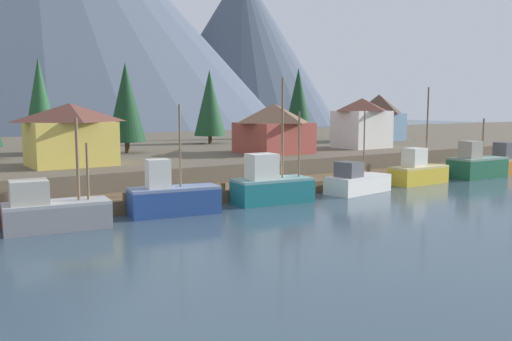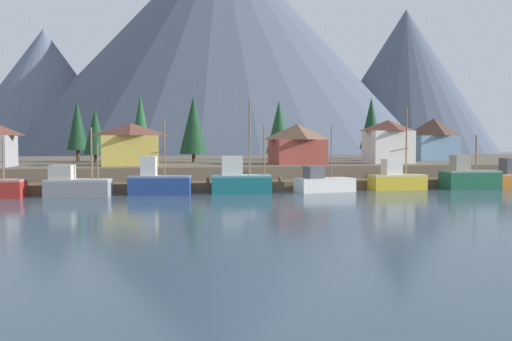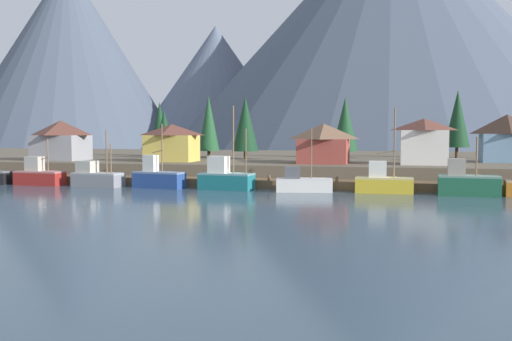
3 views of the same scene
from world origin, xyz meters
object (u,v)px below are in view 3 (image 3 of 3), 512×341
Objects in this scene: fishing_boat_teal at (225,178)px; fishing_boat_white at (303,183)px; conifer_near_right at (457,119)px; conifer_back_left at (160,124)px; conifer_back_right at (245,124)px; fishing_boat_green at (467,183)px; fishing_boat_yellow at (383,182)px; fishing_boat_blue at (158,178)px; conifer_near_left at (345,124)px; house_yellow at (172,142)px; house_white at (424,141)px; house_blue at (507,138)px; fishing_boat_red at (39,176)px; conifer_mid_left at (209,123)px; fishing_boat_grey at (96,177)px; house_red at (324,143)px; house_grey at (61,140)px; conifer_mid_right at (164,130)px.

fishing_boat_white is at bearing 5.30° from fishing_boat_teal.
fishing_boat_teal is 0.90× the size of conifer_near_right.
conifer_back_left is 18.38m from conifer_back_right.
fishing_boat_green is at bearing -94.04° from conifer_near_right.
fishing_boat_green is at bearing -3.88° from fishing_boat_yellow.
fishing_boat_blue reaches higher than fishing_boat_green.
conifer_back_right is (-14.70, -7.83, -0.01)m from conifer_near_left.
fishing_boat_green is 0.90× the size of house_yellow.
fishing_boat_green is 14.33m from house_white.
house_blue is (25.29, 21.29, 4.93)m from fishing_boat_white.
fishing_boat_yellow is at bearing 4.24° from fishing_boat_red.
conifer_near_right reaches higher than conifer_mid_left.
fishing_boat_teal is 32.75m from conifer_near_left.
conifer_near_left reaches higher than fishing_boat_yellow.
fishing_boat_red is 1.05× the size of house_white.
fishing_boat_grey is 0.98× the size of house_blue.
fishing_boat_grey is 0.99× the size of house_red.
fishing_boat_green is 0.63× the size of conifer_mid_left.
fishing_boat_blue is at bearing 170.76° from fishing_boat_white.
fishing_boat_blue is 23.62m from conifer_back_right.
house_white is at bearing 19.06° from fishing_boat_red.
conifer_mid_left is (18.23, 14.92, 2.61)m from house_grey.
conifer_back_right reaches higher than fishing_boat_red.
conifer_near_left is at bearing 43.27° from fishing_boat_red.
house_white is at bearing -20.28° from conifer_back_left.
house_blue is at bearing -8.26° from conifer_back_left.
house_white reaches higher than fishing_boat_blue.
fishing_boat_white reaches higher than fishing_boat_red.
fishing_boat_grey is 0.94× the size of house_grey.
house_red is 0.72× the size of conifer_back_right.
fishing_boat_teal is 30.14m from conifer_mid_left.
fishing_boat_yellow is 42.15m from conifer_mid_right.
fishing_boat_blue is 48.01m from house_blue.
fishing_boat_green is (17.68, 0.13, 0.34)m from fishing_boat_white.
conifer_near_left is 16.65m from conifer_back_right.
conifer_mid_right is (-5.29, 10.26, 1.72)m from house_yellow.
fishing_boat_green reaches higher than fishing_boat_red.
house_yellow is at bearing 156.44° from fishing_boat_yellow.
conifer_near_left is at bearing 54.04° from fishing_boat_grey.
fishing_boat_grey is 0.63× the size of conifer_near_right.
conifer_mid_right is (-51.41, 2.09, 1.03)m from house_blue.
house_red is (-16.84, 13.37, 3.92)m from fishing_boat_green.
house_red reaches higher than fishing_boat_red.
conifer_mid_right is (-16.94, 23.22, 5.55)m from fishing_boat_teal.
fishing_boat_grey is at bearing -110.83° from house_yellow.
fishing_boat_green is at bearing -8.00° from fishing_boat_white.
house_grey is at bearing -160.49° from conifer_near_right.
fishing_boat_red is 0.92× the size of house_red.
fishing_boat_white is 34.71m from conifer_mid_left.
house_blue is at bearing -66.09° from conifer_near_right.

